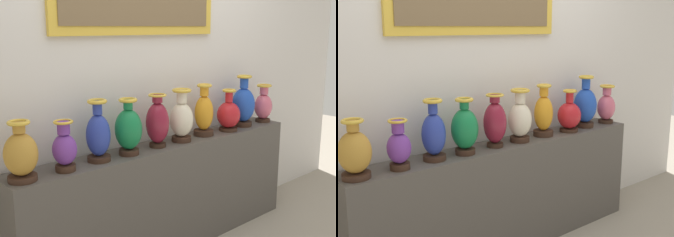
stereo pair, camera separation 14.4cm
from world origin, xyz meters
TOP-DOWN VIEW (x-y plane):
  - display_shelf at (0.00, 0.00)m, footprint 2.40×0.30m
  - back_wall at (-0.00, 0.21)m, footprint 5.04×0.14m
  - vase_ochre at (-1.10, -0.04)m, footprint 0.18×0.18m
  - vase_violet at (-0.84, -0.05)m, footprint 0.14×0.14m
  - vase_cobalt at (-0.60, -0.02)m, footprint 0.15×0.15m
  - vase_emerald at (-0.37, -0.03)m, footprint 0.18×0.18m
  - vase_burgundy at (-0.11, -0.02)m, footprint 0.16×0.16m
  - vase_ivory at (0.11, -0.02)m, footprint 0.17×0.17m
  - vase_amber at (0.36, -0.01)m, footprint 0.15×0.15m
  - vase_crimson at (0.62, -0.04)m, footprint 0.19×0.19m
  - vase_sapphire at (0.84, -0.01)m, footprint 0.19×0.19m
  - vase_rose at (1.10, -0.03)m, footprint 0.15×0.15m

SIDE VIEW (x-z plane):
  - display_shelf at x=0.00m, z-range 0.00..0.81m
  - vase_violet at x=-0.84m, z-range 0.80..1.10m
  - vase_crimson at x=0.62m, z-range 0.78..1.12m
  - vase_rose at x=1.10m, z-range 0.79..1.13m
  - vase_ochre at x=-1.10m, z-range 0.79..1.13m
  - vase_cobalt at x=-0.60m, z-range 0.79..1.18m
  - vase_emerald at x=-0.37m, z-range 0.80..1.17m
  - vase_ivory at x=0.11m, z-range 0.79..1.18m
  - vase_amber at x=0.36m, z-range 0.78..1.18m
  - vase_burgundy at x=-0.11m, z-range 0.80..1.17m
  - vase_sapphire at x=0.84m, z-range 0.78..1.21m
  - back_wall at x=0.00m, z-range 0.02..2.71m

